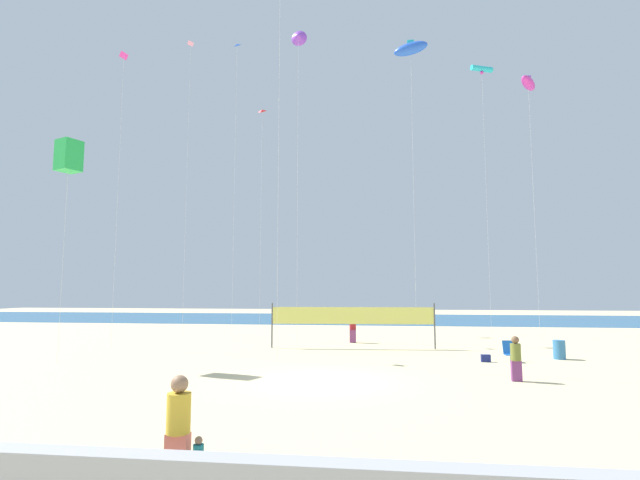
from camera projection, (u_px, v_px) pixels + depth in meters
name	position (u px, v px, depth m)	size (l,w,h in m)	color
ground_plane	(322.00, 381.00, 16.17)	(120.00, 120.00, 0.00)	beige
ocean_band	(362.00, 319.00, 51.35)	(120.00, 20.00, 0.01)	#28608C
mother_figure	(178.00, 425.00, 7.77)	(0.39, 0.39, 1.70)	#EA7260
toddler_figure	(198.00, 459.00, 7.61)	(0.17, 0.17, 0.76)	#2D2D33
beachgoer_maroon_shirt	(353.00, 327.00, 28.14)	(0.38, 0.38, 1.68)	#7A3872
beachgoer_olive_shirt	(516.00, 357.00, 16.29)	(0.35, 0.35, 1.52)	#7A3872
folding_beach_chair	(510.00, 351.00, 20.66)	(0.52, 0.65, 0.89)	#1959B2
trash_barrel	(559.00, 350.00, 21.41)	(0.52, 0.52, 0.84)	teal
volleyball_net	(352.00, 317.00, 25.47)	(8.75, 0.60, 2.40)	#4C4C51
beach_handbag	(486.00, 358.00, 20.55)	(0.39, 0.20, 0.31)	navy
kite_magenta_inflatable	(528.00, 83.00, 33.13)	(1.70, 2.08, 17.99)	silver
kite_violet_delta	(298.00, 37.00, 28.03)	(0.97, 0.51, 18.46)	silver
kite_magenta_diamond	(124.00, 71.00, 26.79)	(0.44, 0.43, 16.46)	silver
kite_green_box	(69.00, 156.00, 21.10)	(1.13, 1.13, 9.71)	silver
kite_cyan_tube	(482.00, 70.00, 36.11)	(1.76, 1.01, 20.03)	silver
kite_blue_diamond	(237.00, 58.00, 34.63)	(0.64, 0.64, 21.10)	silver
kite_blue_inflatable	(411.00, 49.00, 29.99)	(2.32, 1.23, 18.83)	silver
kite_pink_diamond	(190.00, 66.00, 34.13)	(0.48, 0.48, 20.95)	silver
kite_red_diamond	(262.00, 115.00, 38.50)	(0.74, 0.73, 17.81)	silver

